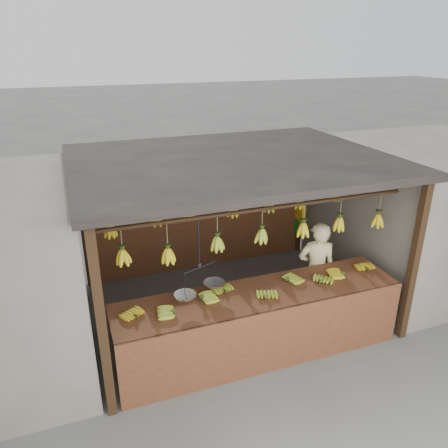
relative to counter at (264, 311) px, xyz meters
name	(u,v)px	position (x,y,z in m)	size (l,w,h in m)	color
ground	(231,307)	(0.03, 1.23, -0.72)	(80.00, 80.00, 0.00)	#5B5B57
stall	(223,181)	(0.03, 1.56, 1.26)	(4.30, 3.30, 2.40)	black
neighbor_right	(425,211)	(3.63, 1.23, 0.43)	(3.00, 3.00, 2.30)	slate
counter	(264,311)	(0.00, 0.00, 0.00)	(3.73, 0.85, 0.96)	#582F1A
hanging_bananas	(232,210)	(0.04, 1.23, 0.91)	(3.64, 2.20, 0.38)	gold
balance_scale	(200,285)	(-0.76, 0.23, 0.40)	(0.68, 0.40, 0.95)	black
vendor	(316,270)	(1.14, 0.63, 0.04)	(0.55, 0.36, 1.51)	beige
bag_bundles	(301,204)	(1.97, 2.58, 0.30)	(0.08, 0.26, 1.30)	red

